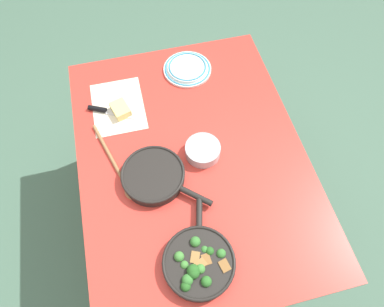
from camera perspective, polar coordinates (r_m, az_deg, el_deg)
ground_plane at (r=2.17m, az=0.00°, el=-10.32°), size 14.00×14.00×0.00m
dining_table_red at (r=1.54m, az=0.00°, el=-1.79°), size 1.31×0.97×0.77m
skillet_broccoli at (r=1.28m, az=1.12°, el=-17.73°), size 0.38×0.26×0.07m
skillet_eggs at (r=1.41m, az=-6.37°, el=-3.72°), size 0.32×0.34×0.05m
wooden_spoon at (r=1.47m, az=-12.38°, el=-2.52°), size 0.40×0.14×0.02m
parchment_sheet at (r=1.65m, az=-12.22°, el=7.72°), size 0.31×0.24×0.00m
grater_knife at (r=1.64m, az=-14.30°, el=6.94°), size 0.12×0.21×0.02m
cheese_block at (r=1.62m, az=-11.82°, el=7.19°), size 0.11×0.09×0.04m
dinner_plate_stack at (r=1.76m, az=-0.78°, el=14.02°), size 0.24×0.24×0.03m
prep_bowl_steel at (r=1.45m, az=1.79°, el=0.55°), size 0.15×0.15×0.05m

